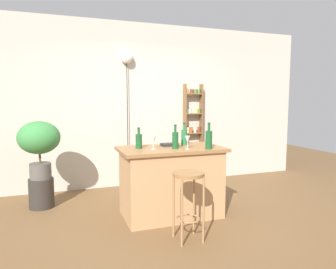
{
  "coord_description": "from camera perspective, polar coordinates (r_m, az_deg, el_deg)",
  "views": [
    {
      "loc": [
        -1.35,
        -3.35,
        1.48
      ],
      "look_at": [
        0.05,
        0.55,
        1.03
      ],
      "focal_mm": 33.18,
      "sensor_mm": 36.0,
      "label": 1
    }
  ],
  "objects": [
    {
      "name": "bottle_soda_blue",
      "position": [
        3.83,
        7.5,
        -0.85
      ],
      "size": [
        0.08,
        0.08,
        0.33
      ],
      "color": "#194C23",
      "rests_on": "kitchen_counter"
    },
    {
      "name": "cookbook",
      "position": [
        4.08,
        0.24,
        -1.87
      ],
      "size": [
        0.21,
        0.15,
        0.03
      ],
      "primitive_type": "cube",
      "rotation": [
        0.0,
        0.0,
        0.01
      ],
      "color": "black",
      "rests_on": "kitchen_counter"
    },
    {
      "name": "bottle_wine_red",
      "position": [
        4.17,
        3.0,
        -0.39
      ],
      "size": [
        0.08,
        0.08,
        0.3
      ],
      "color": "#236638",
      "rests_on": "kitchen_counter"
    },
    {
      "name": "bottle_olive_oil",
      "position": [
        3.88,
        -5.39,
        -1.12
      ],
      "size": [
        0.08,
        0.08,
        0.26
      ],
      "color": "#194C23",
      "rests_on": "kitchen_counter"
    },
    {
      "name": "plant_stool",
      "position": [
        4.73,
        -22.22,
        -9.91
      ],
      "size": [
        0.34,
        0.34,
        0.41
      ],
      "primitive_type": "cylinder",
      "color": "#2D2823",
      "rests_on": "ground"
    },
    {
      "name": "bar_stool",
      "position": [
        3.32,
        3.75,
        -10.2
      ],
      "size": [
        0.33,
        0.33,
        0.73
      ],
      "color": "#997047",
      "rests_on": "ground"
    },
    {
      "name": "ground",
      "position": [
        3.91,
        2.11,
        -16.03
      ],
      "size": [
        12.0,
        12.0,
        0.0
      ],
      "primitive_type": "plane",
      "color": "brown"
    },
    {
      "name": "wine_glass_center",
      "position": [
        3.81,
        3.59,
        -0.95
      ],
      "size": [
        0.07,
        0.07,
        0.16
      ],
      "color": "silver",
      "rests_on": "kitchen_counter"
    },
    {
      "name": "potted_plant",
      "position": [
        4.58,
        -22.59,
        -1.22
      ],
      "size": [
        0.56,
        0.51,
        0.8
      ],
      "color": "#514C47",
      "rests_on": "plant_stool"
    },
    {
      "name": "spice_shelf",
      "position": [
        5.7,
        4.6,
        0.62
      ],
      "size": [
        0.34,
        0.13,
        1.78
      ],
      "color": "brown",
      "rests_on": "ground"
    },
    {
      "name": "kitchen_counter",
      "position": [
        4.03,
        0.54,
        -8.62
      ],
      "size": [
        1.31,
        0.75,
        0.89
      ],
      "color": "tan",
      "rests_on": "ground"
    },
    {
      "name": "pendant_globe_light",
      "position": [
        5.36,
        -7.61,
        13.46
      ],
      "size": [
        0.2,
        0.2,
        2.3
      ],
      "color": "black",
      "rests_on": "ground"
    },
    {
      "name": "bottle_vinegar",
      "position": [
        3.83,
        1.35,
        -0.96
      ],
      "size": [
        0.08,
        0.08,
        0.3
      ],
      "color": "#194C23",
      "rests_on": "kitchen_counter"
    },
    {
      "name": "back_wall",
      "position": [
        5.47,
        -5.47,
        5.37
      ],
      "size": [
        6.4,
        0.1,
        2.8
      ],
      "primitive_type": "cube",
      "color": "#BCB2A3",
      "rests_on": "ground"
    },
    {
      "name": "wine_glass_left",
      "position": [
        3.78,
        -2.75,
        -1.0
      ],
      "size": [
        0.07,
        0.07,
        0.16
      ],
      "color": "silver",
      "rests_on": "kitchen_counter"
    }
  ]
}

